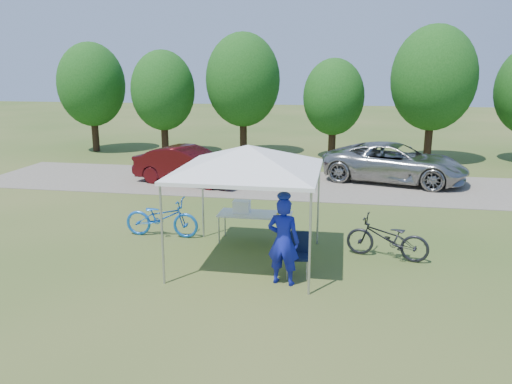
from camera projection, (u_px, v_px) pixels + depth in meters
The scene contains 13 objects.
ground at pixel (249, 261), 11.58m from camera, with size 100.00×100.00×0.00m, color #2D5119.
gravel_strip at pixel (287, 184), 19.22m from camera, with size 24.00×5.00×0.02m, color gray.
canopy at pixel (248, 148), 10.94m from camera, with size 4.53×4.53×3.00m.
treeline at pixel (297, 85), 24.19m from camera, with size 24.89×4.28×6.30m.
folding_table at pixel (255, 215), 12.72m from camera, with size 1.85×0.77×0.76m.
folding_chair at pixel (298, 250), 10.75m from camera, with size 0.52×0.54×0.93m.
cooler at pixel (242, 207), 12.73m from camera, with size 0.44×0.30×0.32m.
ice_cream_cup at pixel (278, 214), 12.56m from camera, with size 0.07×0.07×0.05m, color yellow.
cyclist at pixel (283, 241), 10.18m from camera, with size 0.67×0.44×1.85m, color #131B9E.
bike_blue at pixel (162, 217), 13.19m from camera, with size 0.69×1.98×1.04m, color blue.
bike_dark at pixel (387, 238), 11.65m from camera, with size 0.67×1.91×1.00m, color black.
minivan at pixel (395, 163), 19.42m from camera, with size 2.50×5.43×1.51m, color #A2A29D.
sedan at pixel (189, 165), 19.17m from camera, with size 1.50×4.29×1.41m, color #440B0E.
Camera 1 is at (2.05, -10.65, 4.38)m, focal length 35.00 mm.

